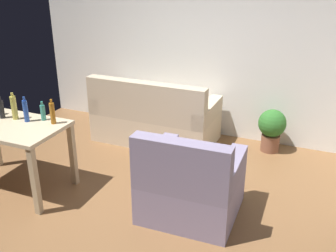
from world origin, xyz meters
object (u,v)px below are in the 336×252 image
(potted_plant, at_px, (272,127))
(bottle_tall, at_px, (43,112))
(desk, at_px, (8,133))
(bottle_amber, at_px, (52,113))
(armchair, at_px, (190,186))
(couch, at_px, (154,120))
(bottle_blue, at_px, (26,111))
(bottle_dark, at_px, (1,109))
(bottle_squat, at_px, (14,107))

(potted_plant, distance_m, bottle_tall, 2.84)
(desk, distance_m, bottle_amber, 0.54)
(desk, height_order, armchair, armchair)
(desk, distance_m, bottle_tall, 0.42)
(couch, bearing_deg, armchair, 125.99)
(armchair, distance_m, bottle_amber, 1.60)
(couch, relative_size, bottle_blue, 6.00)
(potted_plant, height_order, bottle_tall, bottle_tall)
(armchair, bearing_deg, bottle_blue, 2.52)
(bottle_dark, distance_m, bottle_blue, 0.31)
(bottle_blue, xyz_separation_m, bottle_amber, (0.29, 0.06, -0.00))
(bottle_blue, distance_m, bottle_amber, 0.30)
(armchair, bearing_deg, bottle_amber, 0.98)
(armchair, height_order, bottle_amber, bottle_amber)
(potted_plant, height_order, bottle_dark, bottle_dark)
(bottle_squat, bearing_deg, bottle_tall, 18.00)
(potted_plant, bearing_deg, bottle_tall, -140.20)
(desk, distance_m, potted_plant, 3.18)
(bottle_dark, bearing_deg, bottle_tall, 15.92)
(potted_plant, bearing_deg, bottle_blue, -140.34)
(potted_plant, xyz_separation_m, bottle_tall, (-2.14, -1.79, 0.52))
(bottle_blue, xyz_separation_m, bottle_tall, (0.14, 0.10, -0.03))
(bottle_amber, bearing_deg, bottle_blue, -168.00)
(couch, relative_size, bottle_squat, 5.56)
(bottle_squat, bearing_deg, armchair, 3.79)
(potted_plant, height_order, bottle_amber, bottle_amber)
(potted_plant, bearing_deg, bottle_squat, -142.34)
(armchair, bearing_deg, potted_plant, -107.43)
(bottle_dark, xyz_separation_m, bottle_squat, (0.15, 0.03, 0.02))
(potted_plant, height_order, armchair, armchair)
(desk, relative_size, bottle_amber, 4.53)
(couch, xyz_separation_m, desk, (-0.90, -1.71, 0.34))
(desk, bearing_deg, bottle_tall, 38.56)
(couch, relative_size, bottle_tall, 7.92)
(couch, bearing_deg, potted_plant, -168.52)
(potted_plant, relative_size, bottle_tall, 2.75)
(armchair, height_order, bottle_tall, bottle_tall)
(couch, bearing_deg, bottle_blue, 64.79)
(couch, height_order, bottle_tall, bottle_tall)
(couch, xyz_separation_m, bottle_squat, (-0.90, -1.57, 0.58))
(desk, xyz_separation_m, bottle_blue, (0.15, 0.13, 0.23))
(bottle_dark, distance_m, bottle_squat, 0.16)
(bottle_blue, bearing_deg, desk, -139.44)
(bottle_blue, bearing_deg, potted_plant, 39.66)
(bottle_blue, distance_m, bottle_tall, 0.17)
(armchair, bearing_deg, bottle_tall, -0.67)
(bottle_amber, bearing_deg, bottle_dark, -171.79)
(potted_plant, bearing_deg, desk, -140.28)
(potted_plant, relative_size, bottle_squat, 1.93)
(couch, relative_size, potted_plant, 2.87)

